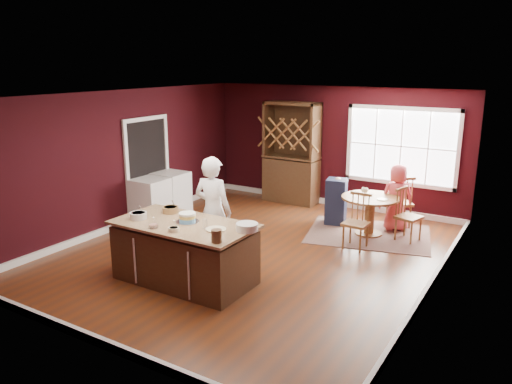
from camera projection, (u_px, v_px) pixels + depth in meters
The scene contains 28 objects.
room_shell at pixel (254, 177), 8.37m from camera, with size 7.00×7.00×7.00m.
window at pixel (401, 146), 10.44m from camera, with size 2.36×0.10×1.66m, color white, non-canonical shape.
doorway at pixel (148, 170), 10.44m from camera, with size 0.08×1.26×2.13m, color white, non-canonical shape.
kitchen_island at pixel (185, 254), 7.46m from camera, with size 2.11×1.11×0.92m.
dining_table at pixel (370, 208), 9.45m from camera, with size 1.09×1.09×0.75m.
baker at pixel (213, 211), 8.00m from camera, with size 0.65×0.43×1.79m, color white.
layer_cake at pixel (187, 217), 7.37m from camera, with size 0.35×0.35×0.14m, color white, non-canonical shape.
bowl_blue at pixel (138, 216), 7.53m from camera, with size 0.25×0.25×0.10m, color white.
bowl_yellow at pixel (171, 210), 7.83m from camera, with size 0.25×0.25×0.10m, color #B28943.
bowl_pink at pixel (153, 226), 7.12m from camera, with size 0.14×0.14×0.05m, color silver.
bowl_olive at pixel (174, 229), 6.97m from camera, with size 0.15×0.15×0.06m, color beige.
drinking_glass at pixel (205, 223), 7.10m from camera, with size 0.07×0.07×0.14m, color silver.
dinner_plate at pixel (216, 229), 7.03m from camera, with size 0.29×0.29×0.02m, color #FFFBBD.
white_tub at pixel (247, 227), 7.00m from camera, with size 0.31×0.31×0.11m, color white.
stoneware_crock at pixel (217, 236), 6.54m from camera, with size 0.14×0.14×0.17m, color brown.
toy_figurine at pixel (218, 233), 6.79m from camera, with size 0.05×0.05×0.08m, color gold, non-canonical shape.
rug at pixel (368, 234), 9.59m from camera, with size 2.25×1.74×0.01m, color brown.
chair_east at pixel (409, 215), 9.14m from camera, with size 0.42×0.40×1.00m, color olive, non-canonical shape.
chair_south at pixel (356, 221), 8.77m from camera, with size 0.42×0.40×1.00m, color brown, non-canonical shape.
chair_north at pixel (399, 201), 9.92m from camera, with size 0.45×0.43×1.07m, color brown, non-canonical shape.
seated_woman at pixel (397, 198), 9.69m from camera, with size 0.65×0.42×1.32m, color #CE454D.
high_chair at pixel (336, 201), 10.11m from camera, with size 0.39×0.39×0.98m, color black, non-canonical shape.
toddler at pixel (341, 185), 10.05m from camera, with size 0.18×0.14×0.26m, color #8CA5BF, non-canonical shape.
table_plate at pixel (382, 199), 9.20m from camera, with size 0.20×0.20×0.02m, color beige.
table_cup at pixel (365, 191), 9.65m from camera, with size 0.13×0.13×0.10m, color silver.
hutch at pixel (291, 153), 11.55m from camera, with size 1.27×0.53×2.34m, color black.
washer at pixel (151, 201), 10.15m from camera, with size 0.64×0.62×0.93m, color white.
dryer at pixel (171, 194), 10.68m from camera, with size 0.65×0.63×0.94m, color white.
Camera 1 is at (4.28, -6.94, 3.23)m, focal length 35.00 mm.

